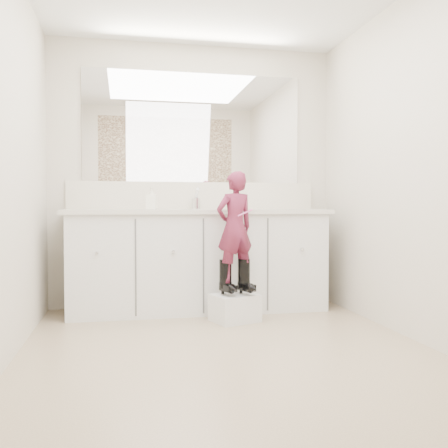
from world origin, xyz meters
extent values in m
plane|color=#8A735A|center=(0.00, 0.00, 0.00)|extent=(3.00, 3.00, 0.00)
plane|color=beige|center=(0.00, 1.50, 1.20)|extent=(2.60, 0.00, 2.60)
plane|color=beige|center=(0.00, -1.50, 1.20)|extent=(2.60, 0.00, 2.60)
plane|color=beige|center=(-1.30, 0.00, 1.20)|extent=(0.00, 3.00, 3.00)
plane|color=beige|center=(1.30, 0.00, 1.20)|extent=(0.00, 3.00, 3.00)
cube|color=silver|center=(0.00, 1.23, 0.42)|extent=(2.20, 0.55, 0.85)
cube|color=beige|center=(0.00, 1.21, 0.87)|extent=(2.28, 0.58, 0.04)
cube|color=beige|center=(0.00, 1.49, 1.02)|extent=(2.28, 0.03, 0.25)
cube|color=white|center=(0.00, 1.49, 1.64)|extent=(2.00, 0.02, 1.00)
cylinder|color=silver|center=(0.00, 1.38, 0.94)|extent=(0.08, 0.08, 0.10)
imported|color=beige|center=(0.36, 1.27, 0.94)|extent=(0.13, 0.13, 0.10)
imported|color=white|center=(-0.41, 1.18, 0.98)|extent=(0.10, 0.10, 0.19)
cube|color=silver|center=(0.22, 0.75, 0.11)|extent=(0.41, 0.38, 0.22)
imported|color=#A4325C|center=(0.22, 0.75, 0.75)|extent=(0.37, 0.30, 0.88)
cylinder|color=#E75AA8|center=(0.29, 0.69, 0.87)|extent=(0.13, 0.06, 0.06)
camera|label=1|loc=(-0.65, -3.09, 0.91)|focal=40.00mm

